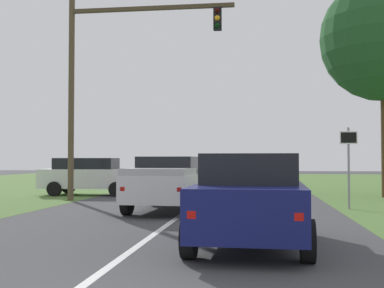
% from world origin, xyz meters
% --- Properties ---
extents(ground_plane, '(120.00, 120.00, 0.00)m').
position_xyz_m(ground_plane, '(0.00, 9.04, 0.00)').
color(ground_plane, '#424244').
extents(red_suv_near, '(2.32, 4.47, 1.81)m').
position_xyz_m(red_suv_near, '(2.20, 5.74, 0.96)').
color(red_suv_near, navy).
rests_on(red_suv_near, ground_plane).
extents(pickup_truck_lead, '(2.47, 5.35, 1.79)m').
position_xyz_m(pickup_truck_lead, '(-0.53, 12.01, 0.94)').
color(pickup_truck_lead, silver).
rests_on(pickup_truck_lead, ground_plane).
extents(traffic_light, '(6.91, 0.40, 8.49)m').
position_xyz_m(traffic_light, '(-3.70, 15.45, 5.51)').
color(traffic_light, brown).
rests_on(traffic_light, ground_plane).
extents(keep_moving_sign, '(0.60, 0.09, 2.80)m').
position_xyz_m(keep_moving_sign, '(5.43, 13.37, 1.78)').
color(keep_moving_sign, gray).
rests_on(keep_moving_sign, ground_plane).
extents(oak_tree_right, '(5.69, 5.69, 10.03)m').
position_xyz_m(oak_tree_right, '(8.02, 18.92, 7.17)').
color(oak_tree_right, '#4C351E').
rests_on(oak_tree_right, ground_plane).
extents(crossing_suv_far, '(4.75, 2.14, 1.76)m').
position_xyz_m(crossing_suv_far, '(-5.60, 18.54, 0.93)').
color(crossing_suv_far, silver).
rests_on(crossing_suv_far, ground_plane).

